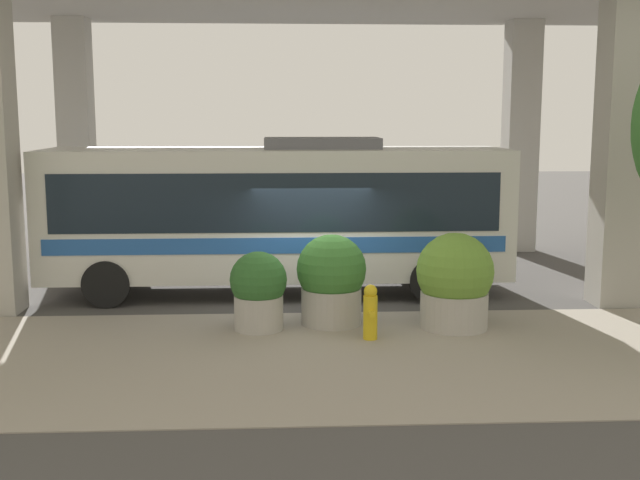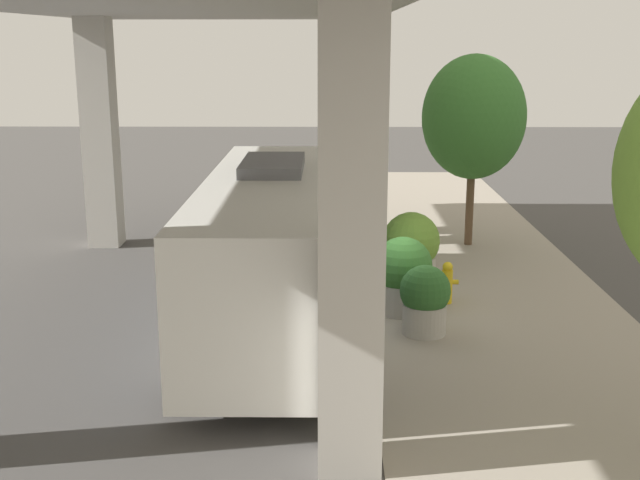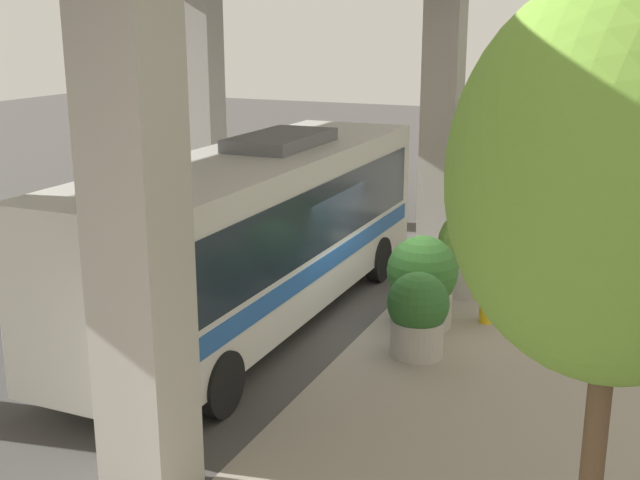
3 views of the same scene
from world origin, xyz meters
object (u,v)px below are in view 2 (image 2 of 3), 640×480
(bus, at_px, (271,242))
(planter_back, at_px, (411,248))
(fire_hydrant, at_px, (447,283))
(street_tree_near, at_px, (474,117))
(planter_front, at_px, (425,299))
(planter_middle, at_px, (403,275))

(bus, distance_m, planter_back, 4.80)
(fire_hydrant, relative_size, street_tree_near, 0.18)
(planter_front, height_order, planter_back, planter_back)
(planter_back, bearing_deg, planter_front, 88.86)
(bus, distance_m, street_tree_near, 9.25)
(planter_front, bearing_deg, fire_hydrant, -110.81)
(street_tree_near, bearing_deg, planter_back, 61.18)
(planter_middle, distance_m, planter_back, 2.33)
(fire_hydrant, distance_m, planter_middle, 1.32)
(fire_hydrant, distance_m, street_tree_near, 6.64)
(fire_hydrant, bearing_deg, street_tree_near, -104.61)
(street_tree_near, bearing_deg, planter_front, 73.70)
(planter_back, height_order, street_tree_near, street_tree_near)
(planter_front, xyz_separation_m, planter_middle, (0.34, -1.39, 0.11))
(planter_front, xyz_separation_m, planter_back, (-0.07, -3.68, 0.14))
(planter_middle, xyz_separation_m, street_tree_near, (-2.56, -6.19, 2.95))
(planter_front, relative_size, planter_middle, 0.85)
(fire_hydrant, bearing_deg, planter_front, 69.19)
(bus, xyz_separation_m, planter_middle, (-2.89, -1.04, -1.02))
(bus, height_order, planter_front, bus)
(fire_hydrant, bearing_deg, planter_back, -67.52)
(planter_front, height_order, planter_middle, planter_middle)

